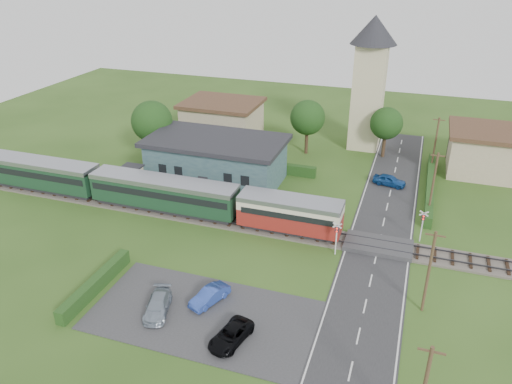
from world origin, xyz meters
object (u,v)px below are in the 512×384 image
(car_park_blue, at_px, (210,296))
(car_park_silver, at_px, (158,305))
(station_building, at_px, (217,159))
(house_east, at_px, (484,150))
(car_on_road, at_px, (389,180))
(crossing_signal_far, at_px, (423,222))
(train, at_px, (137,188))
(church_tower, at_px, (370,74))
(house_west, at_px, (222,120))
(crossing_signal_near, at_px, (337,234))
(car_park_dark, at_px, (231,335))
(equipment_hut, at_px, (132,177))
(pedestrian_far, at_px, (141,182))
(pedestrian_near, at_px, (241,198))

(car_park_blue, relative_size, car_park_silver, 0.89)
(station_building, relative_size, house_east, 1.82)
(station_building, height_order, house_east, house_east)
(station_building, height_order, car_on_road, station_building)
(crossing_signal_far, bearing_deg, car_on_road, 108.62)
(train, distance_m, house_east, 41.64)
(church_tower, bearing_deg, crossing_signal_far, -69.98)
(car_park_blue, bearing_deg, car_on_road, 88.89)
(church_tower, xyz_separation_m, car_on_road, (4.65, -11.90, -9.54))
(house_west, xyz_separation_m, crossing_signal_near, (21.40, -25.41, -0.65))
(car_park_blue, bearing_deg, car_park_dark, -26.25)
(house_west, relative_size, crossing_signal_near, 3.30)
(station_building, relative_size, car_park_dark, 4.07)
(crossing_signal_near, bearing_deg, car_park_dark, -109.69)
(car_park_dark, bearing_deg, train, 148.94)
(church_tower, bearing_deg, train, -128.04)
(station_building, relative_size, crossing_signal_near, 4.88)
(train, relative_size, car_park_dark, 10.99)
(equipment_hut, xyz_separation_m, car_park_dark, (19.54, -19.17, -1.12))
(church_tower, bearing_deg, car_park_blue, -99.77)
(train, distance_m, car_park_dark, 23.30)
(station_building, distance_m, car_park_blue, 23.11)
(crossing_signal_near, relative_size, crossing_signal_far, 1.00)
(house_west, relative_size, car_park_blue, 3.01)
(crossing_signal_near, relative_size, car_park_silver, 0.81)
(station_building, height_order, crossing_signal_near, station_building)
(house_east, relative_size, car_park_silver, 2.18)
(pedestrian_far, bearing_deg, house_east, -46.72)
(equipment_hut, height_order, house_west, house_west)
(house_east, xyz_separation_m, car_park_dark, (-18.46, -37.97, -2.17))
(equipment_hut, height_order, crossing_signal_far, crossing_signal_far)
(equipment_hut, relative_size, church_tower, 0.14)
(house_west, distance_m, crossing_signal_near, 33.22)
(pedestrian_near, bearing_deg, car_park_dark, 104.00)
(equipment_hut, distance_m, car_park_dark, 27.40)
(station_building, height_order, crossing_signal_far, station_building)
(car_park_dark, bearing_deg, equipment_hut, 147.89)
(car_on_road, height_order, pedestrian_far, pedestrian_far)
(crossing_signal_near, bearing_deg, pedestrian_far, 166.87)
(house_west, xyz_separation_m, crossing_signal_far, (28.60, -20.61, -0.65))
(car_park_silver, height_order, pedestrian_far, pedestrian_far)
(station_building, relative_size, car_on_road, 4.26)
(crossing_signal_near, distance_m, car_park_dark, 14.49)
(train, xyz_separation_m, car_park_silver, (10.45, -14.77, -1.51))
(house_west, height_order, car_park_blue, house_west)
(church_tower, xyz_separation_m, car_park_silver, (-9.89, -40.77, -9.56))
(car_park_dark, bearing_deg, pedestrian_near, 120.55)
(car_park_dark, bearing_deg, crossing_signal_near, 82.65)
(equipment_hut, height_order, church_tower, church_tower)
(train, bearing_deg, car_park_dark, -43.40)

